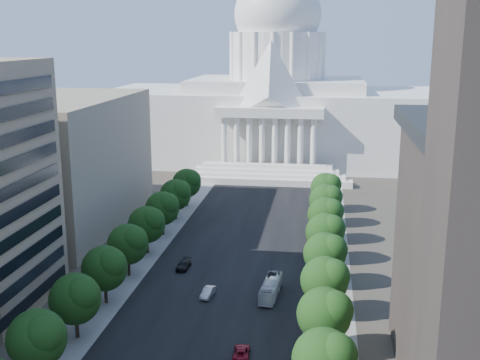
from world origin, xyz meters
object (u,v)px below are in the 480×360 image
at_px(car_red, 241,352).
at_px(car_dark_b, 184,265).
at_px(car_silver, 208,293).
at_px(city_bus, 271,288).

distance_m(car_red, car_dark_b, 34.32).
height_order(car_silver, car_dark_b, car_silver).
distance_m(car_silver, car_red, 20.60).
height_order(car_red, city_bus, city_bus).
relative_size(car_red, city_bus, 0.46).
xyz_separation_m(car_silver, city_bus, (10.63, 1.71, 0.71)).
xyz_separation_m(car_silver, car_red, (8.41, -18.80, -0.09)).
relative_size(car_dark_b, city_bus, 0.49).
height_order(car_silver, city_bus, city_bus).
bearing_deg(car_dark_b, city_bus, -27.17).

